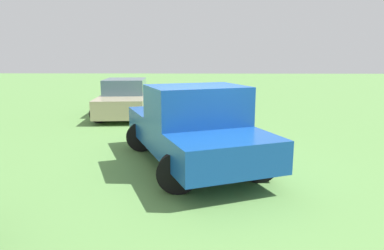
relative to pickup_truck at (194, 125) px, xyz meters
name	(u,v)px	position (x,y,z in m)	size (l,w,h in m)	color
ground_plane	(200,168)	(0.13, -0.18, -0.92)	(80.00, 80.00, 0.00)	#5B8C47
pickup_truck	(194,125)	(0.00, 0.00, 0.00)	(3.54, 5.07, 1.79)	black
sedan_near	(125,99)	(-2.92, 6.60, -0.24)	(2.43, 4.69, 1.47)	black
traffic_cone	(226,121)	(1.00, 3.94, -0.65)	(0.32, 0.32, 0.55)	orange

